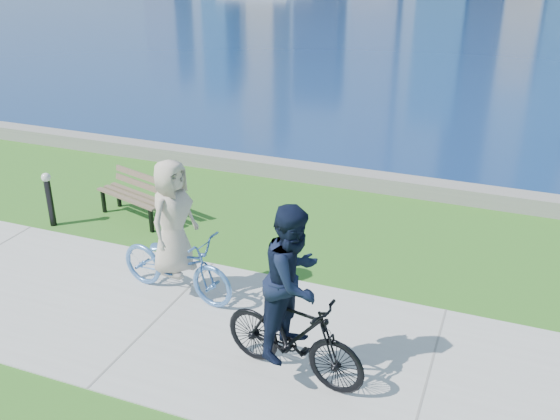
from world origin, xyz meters
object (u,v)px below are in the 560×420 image
Objects in this scene: bollard_lamp at (49,196)px; park_bench at (136,193)px; cyclist_woman at (175,247)px; cyclist_man at (293,309)px.

park_bench is at bearing 34.82° from bollard_lamp.
park_bench is at bearing 52.55° from cyclist_woman.
cyclist_man reaches higher than bollard_lamp.
park_bench is 0.79× the size of cyclist_woman.
cyclist_woman reaches higher than bollard_lamp.
bollard_lamp is 0.49× the size of cyclist_woman.
park_bench is 0.74× the size of cyclist_man.
cyclist_woman is at bearing -28.40° from park_bench.
cyclist_woman is (3.61, -1.36, 0.23)m from bollard_lamp.
park_bench is at bearing 63.77° from cyclist_man.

